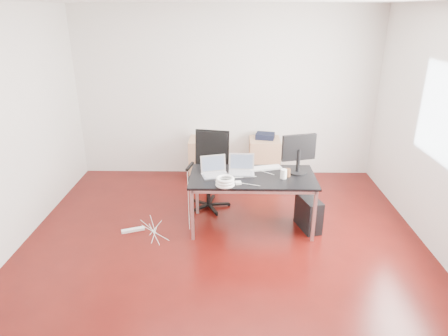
{
  "coord_description": "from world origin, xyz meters",
  "views": [
    {
      "loc": [
        0.09,
        -4.11,
        2.71
      ],
      "look_at": [
        0.0,
        0.55,
        0.85
      ],
      "focal_mm": 32.0,
      "sensor_mm": 36.0,
      "label": 1
    }
  ],
  "objects_px": {
    "filing_cabinet_left": "(205,158)",
    "office_chair": "(210,167)",
    "filing_cabinet_right": "(264,159)",
    "pc_tower": "(308,213)",
    "desk": "(252,180)"
  },
  "relations": [
    {
      "from": "filing_cabinet_left",
      "to": "office_chair",
      "type": "bearing_deg",
      "value": -81.96
    },
    {
      "from": "filing_cabinet_right",
      "to": "pc_tower",
      "type": "bearing_deg",
      "value": -74.63
    },
    {
      "from": "office_chair",
      "to": "filing_cabinet_left",
      "type": "relative_size",
      "value": 1.54
    },
    {
      "from": "desk",
      "to": "filing_cabinet_right",
      "type": "distance_m",
      "value": 1.7
    },
    {
      "from": "filing_cabinet_left",
      "to": "filing_cabinet_right",
      "type": "bearing_deg",
      "value": 0.0
    },
    {
      "from": "office_chair",
      "to": "filing_cabinet_right",
      "type": "bearing_deg",
      "value": 60.6
    },
    {
      "from": "office_chair",
      "to": "pc_tower",
      "type": "relative_size",
      "value": 2.4
    },
    {
      "from": "office_chair",
      "to": "pc_tower",
      "type": "xyz_separation_m",
      "value": [
        1.33,
        -0.67,
        -0.39
      ]
    },
    {
      "from": "filing_cabinet_right",
      "to": "pc_tower",
      "type": "relative_size",
      "value": 1.56
    },
    {
      "from": "desk",
      "to": "filing_cabinet_left",
      "type": "relative_size",
      "value": 2.29
    },
    {
      "from": "pc_tower",
      "to": "office_chair",
      "type": "bearing_deg",
      "value": 137.18
    },
    {
      "from": "desk",
      "to": "office_chair",
      "type": "bearing_deg",
      "value": 132.91
    },
    {
      "from": "filing_cabinet_left",
      "to": "pc_tower",
      "type": "bearing_deg",
      "value": -48.78
    },
    {
      "from": "filing_cabinet_right",
      "to": "desk",
      "type": "bearing_deg",
      "value": -99.77
    },
    {
      "from": "desk",
      "to": "filing_cabinet_left",
      "type": "distance_m",
      "value": 1.83
    }
  ]
}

